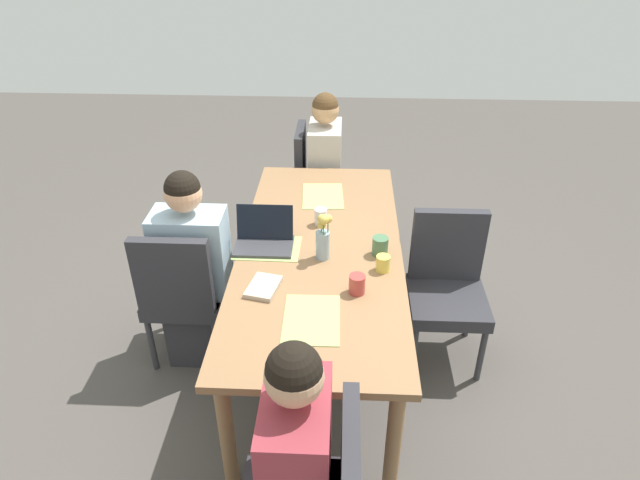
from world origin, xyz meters
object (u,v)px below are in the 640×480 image
(coffee_mug_centre_left, at_px, (383,263))
(chair_head_right_left_near, at_px, (316,178))
(person_far_left_mid, at_px, (195,278))
(coffee_mug_centre_right, at_px, (357,284))
(flower_vase, at_px, (323,237))
(laptop_far_left_mid, at_px, (264,239))
(chair_near_right_near, at_px, (447,282))
(book_red_cover, at_px, (264,287))
(coffee_mug_near_left, at_px, (380,246))
(dining_table, at_px, (320,259))
(chair_far_left_mid, at_px, (182,290))
(coffee_mug_near_right, at_px, (321,217))
(person_head_right_left_near, at_px, (325,178))

(coffee_mug_centre_left, bearing_deg, chair_head_right_left_near, 15.43)
(person_far_left_mid, distance_m, coffee_mug_centre_right, 1.01)
(flower_vase, relative_size, laptop_far_left_mid, 0.86)
(chair_near_right_near, distance_m, book_red_cover, 1.11)
(flower_vase, bearing_deg, coffee_mug_near_left, -81.03)
(coffee_mug_centre_right, bearing_deg, chair_head_right_left_near, 9.56)
(person_far_left_mid, height_order, coffee_mug_centre_left, person_far_left_mid)
(dining_table, relative_size, person_far_left_mid, 1.76)
(chair_head_right_left_near, height_order, coffee_mug_centre_left, chair_head_right_left_near)
(flower_vase, bearing_deg, coffee_mug_centre_left, -108.29)
(dining_table, relative_size, chair_head_right_left_near, 2.34)
(chair_far_left_mid, height_order, coffee_mug_near_right, chair_far_left_mid)
(laptop_far_left_mid, distance_m, coffee_mug_near_right, 0.39)
(person_head_right_left_near, xyz_separation_m, chair_near_right_near, (-1.28, -0.76, -0.03))
(coffee_mug_centre_left, xyz_separation_m, book_red_cover, (-0.19, 0.60, -0.03))
(person_head_right_left_near, relative_size, chair_far_left_mid, 1.33)
(chair_far_left_mid, xyz_separation_m, coffee_mug_near_right, (0.38, -0.77, 0.28))
(person_head_right_left_near, relative_size, coffee_mug_centre_right, 12.12)
(chair_near_right_near, distance_m, coffee_mug_centre_left, 0.53)
(chair_head_right_left_near, relative_size, person_head_right_left_near, 0.75)
(coffee_mug_near_left, relative_size, book_red_cover, 0.52)
(chair_head_right_left_near, bearing_deg, flower_vase, -175.37)
(chair_head_right_left_near, xyz_separation_m, person_far_left_mid, (-1.41, 0.61, 0.03))
(chair_far_left_mid, bearing_deg, flower_vase, -88.57)
(laptop_far_left_mid, distance_m, coffee_mug_near_left, 0.64)
(chair_far_left_mid, distance_m, coffee_mug_centre_left, 1.15)
(person_head_right_left_near, distance_m, flower_vase, 1.45)
(coffee_mug_near_right, bearing_deg, chair_near_right_near, -107.17)
(flower_vase, relative_size, coffee_mug_near_right, 2.73)
(chair_far_left_mid, xyz_separation_m, person_far_left_mid, (0.07, -0.06, 0.03))
(laptop_far_left_mid, bearing_deg, dining_table, -91.48)
(dining_table, relative_size, book_red_cover, 10.51)
(coffee_mug_near_left, xyz_separation_m, coffee_mug_centre_right, (-0.35, 0.13, -0.00))
(dining_table, relative_size, laptop_far_left_mid, 6.57)
(coffee_mug_near_right, distance_m, book_red_cover, 0.70)
(person_far_left_mid, bearing_deg, coffee_mug_centre_right, -111.24)
(dining_table, height_order, chair_head_right_left_near, chair_head_right_left_near)
(coffee_mug_near_left, bearing_deg, book_red_cover, 120.09)
(flower_vase, xyz_separation_m, laptop_far_left_mid, (0.11, 0.33, -0.09))
(chair_head_right_left_near, bearing_deg, coffee_mug_near_left, -163.32)
(person_far_left_mid, xyz_separation_m, flower_vase, (-0.05, -0.73, 0.34))
(chair_far_left_mid, xyz_separation_m, laptop_far_left_mid, (0.13, -0.46, 0.27))
(chair_far_left_mid, height_order, coffee_mug_centre_left, chair_far_left_mid)
(coffee_mug_near_right, bearing_deg, chair_far_left_mid, 116.20)
(dining_table, distance_m, coffee_mug_centre_left, 0.41)
(chair_near_right_near, distance_m, coffee_mug_near_left, 0.50)
(person_head_right_left_near, height_order, coffee_mug_near_right, person_head_right_left_near)
(dining_table, bearing_deg, coffee_mug_centre_right, -153.36)
(coffee_mug_near_left, xyz_separation_m, coffee_mug_near_right, (0.31, 0.34, -0.00))
(chair_head_right_left_near, xyz_separation_m, coffee_mug_near_left, (-1.42, -0.43, 0.28))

